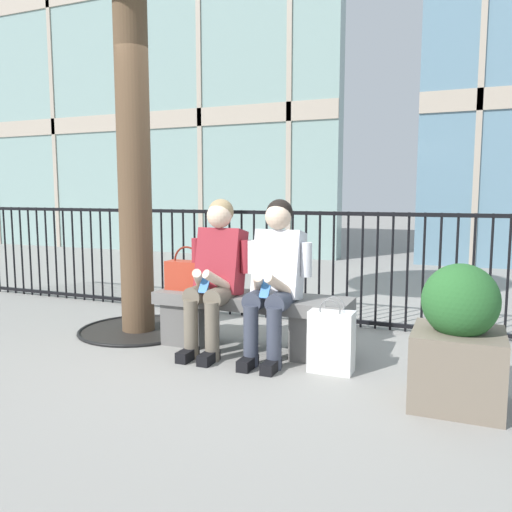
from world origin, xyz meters
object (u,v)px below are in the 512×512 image
object	(u,v)px
stone_bench	(251,316)
handbag_on_bench	(187,274)
seated_person_companion	(275,274)
seated_person_with_phone	(216,270)
planter	(458,341)
shopping_bag	(331,341)

from	to	relation	value
stone_bench	handbag_on_bench	world-z (taller)	handbag_on_bench
seated_person_companion	handbag_on_bench	size ratio (longest dim) A/B	3.28
seated_person_with_phone	planter	world-z (taller)	seated_person_with_phone
planter	shopping_bag	bearing A→B (deg)	161.73
stone_bench	shopping_bag	bearing A→B (deg)	-20.67
planter	seated_person_with_phone	bearing A→B (deg)	166.90
seated_person_companion	shopping_bag	bearing A→B (deg)	-16.95
seated_person_with_phone	shopping_bag	distance (m)	1.08
seated_person_with_phone	seated_person_companion	size ratio (longest dim) A/B	1.00
seated_person_companion	handbag_on_bench	bearing A→B (deg)	171.85
seated_person_companion	shopping_bag	world-z (taller)	seated_person_companion
seated_person_with_phone	shopping_bag	size ratio (longest dim) A/B	2.28
seated_person_companion	seated_person_with_phone	bearing A→B (deg)	180.00
seated_person_companion	handbag_on_bench	xyz separation A→B (m)	(-0.83, 0.12, -0.07)
seated_person_companion	planter	bearing A→B (deg)	-17.79
seated_person_companion	stone_bench	bearing A→B (deg)	152.63
stone_bench	seated_person_with_phone	world-z (taller)	seated_person_with_phone
seated_person_with_phone	seated_person_companion	xyz separation A→B (m)	(0.50, 0.00, 0.00)
shopping_bag	handbag_on_bench	bearing A→B (deg)	168.55
stone_bench	planter	distance (m)	1.66
stone_bench	planter	world-z (taller)	planter
shopping_bag	planter	bearing A→B (deg)	-18.27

